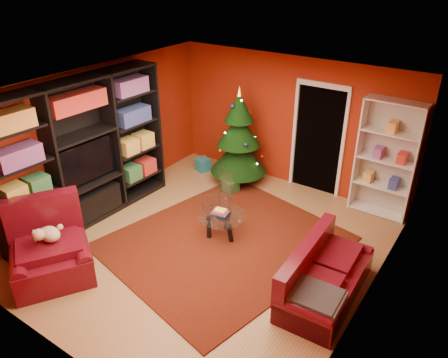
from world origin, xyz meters
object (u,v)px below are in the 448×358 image
Objects in this scene: gift_box_red at (242,172)px; dog at (50,234)px; rug at (224,242)px; sofa at (327,273)px; christmas_tree at (239,137)px; armchair at (50,250)px; coffee_table at (222,226)px; white_bookshelf at (386,160)px; gift_box_green at (231,186)px; acrylic_chair at (216,198)px; gift_box_teal at (203,164)px; media_unit at (83,153)px.

dog is (-0.61, -4.21, 0.57)m from gift_box_red.
sofa is at bearing -6.95° from rug.
armchair is (-0.63, -4.07, -0.53)m from christmas_tree.
armchair is 2.95× the size of dog.
sofa reaches higher than coffee_table.
gift_box_red is 0.11× the size of white_bookshelf.
rug is 1.97× the size of sofa.
armchair is at bearing -126.12° from white_bookshelf.
rug is 13.56× the size of gift_box_green.
christmas_tree is 1.59m from acrylic_chair.
christmas_tree is 7.56× the size of gift_box_teal.
white_bookshelf is (1.79, 2.39, 1.06)m from rug.
christmas_tree is 0.90m from gift_box_red.
coffee_table is at bearing -45.86° from gift_box_teal.
gift_box_red is at bearing 100.19° from christmas_tree.
acrylic_chair reaches higher than rug.
media_unit is 3.04m from christmas_tree.
christmas_tree reaches higher than rug.
media_unit is 12.15× the size of gift_box_teal.
sofa is at bearing -30.97° from dog.
gift_box_teal is 1.14× the size of gift_box_red.
gift_box_red is 0.59× the size of dog.
christmas_tree is 2.82m from white_bookshelf.
acrylic_chair is at bearing -72.72° from christmas_tree.
gift_box_red is 0.13× the size of sofa.
armchair is at bearing -86.97° from acrylic_chair.
christmas_tree is at bearing 132.27° from acrylic_chair.
gift_box_green is at bearing 55.69° from sofa.
coffee_table is at bearing -3.23° from dog.
christmas_tree is at bearing 22.52° from dog.
christmas_tree is 1.14× the size of sofa.
gift_box_red is 2.99m from white_bookshelf.
media_unit is at bearing -125.59° from gift_box_green.
white_bookshelf is (2.83, 0.22, 0.95)m from gift_box_red.
gift_box_red is 0.20× the size of armchair.
coffee_table is (0.73, -1.37, 0.08)m from gift_box_green.
rug is at bearing -59.89° from gift_box_green.
sofa is 2.54m from acrylic_chair.
gift_box_teal is 0.33× the size of acrylic_chair.
white_bookshelf is at bearing 49.57° from coffee_table.
acrylic_chair reaches higher than gift_box_red.
media_unit reaches higher than gift_box_teal.
acrylic_chair is at bearing 8.92° from dog.
dog is at bearing -57.06° from media_unit.
gift_box_red is (-1.03, 2.17, 0.11)m from rug.
white_bookshelf reaches higher than coffee_table.
gift_box_teal is 4.39m from sofa.
dog is (-0.65, -4.01, -0.30)m from christmas_tree.
gift_box_teal is at bearing 35.71° from dog.
christmas_tree reaches higher than coffee_table.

